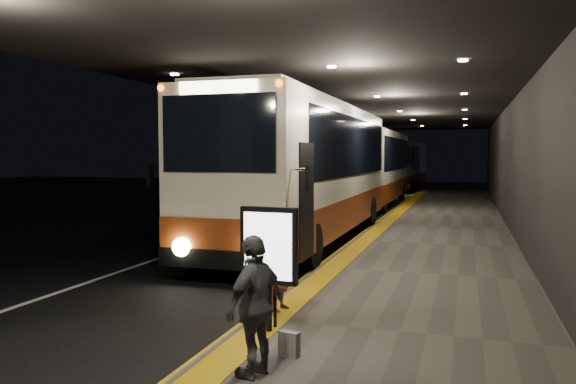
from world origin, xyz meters
The scene contains 16 objects.
ground centered at (0.00, 0.00, 0.00)m, with size 90.00×90.00×0.00m, color black.
lane_line_white centered at (-1.80, 5.00, 0.01)m, with size 0.12×50.00×0.01m, color silver.
kerb_stripe_yellow centered at (2.35, 5.00, 0.01)m, with size 0.18×50.00×0.01m, color gold.
sidewalk centered at (4.75, 5.00, 0.07)m, with size 4.50×50.00×0.15m, color #514C44.
tactile_strip centered at (2.85, 5.00, 0.16)m, with size 0.50×50.00×0.01m, color gold.
terminal_wall centered at (7.00, 5.00, 3.00)m, with size 0.10×50.00×6.00m, color black.
support_columns centered at (-1.50, 4.00, 2.20)m, with size 0.80×24.80×4.40m.
canopy centered at (2.50, 5.00, 4.60)m, with size 9.00×50.00×0.40m, color black.
coach_main centered at (1.03, 5.31, 1.95)m, with size 2.75×13.07×4.06m.
coach_second centered at (0.93, 17.95, 1.81)m, with size 2.55×12.00×3.77m.
coach_third centered at (0.95, 32.56, 1.67)m, with size 2.80×11.16×3.48m.
passenger_boarding centered at (2.80, -2.66, 0.90)m, with size 0.54×0.36×1.49m, color #B15265.
passenger_waiting_grey centered at (3.38, -5.25, 0.95)m, with size 0.93×0.48×1.59m, color #47474B.
bag_polka centered at (3.56, -4.58, 0.31)m, with size 0.26×0.11×0.31m, color black.
info_sign centered at (3.00, -3.74, 1.34)m, with size 0.83×0.15×1.76m.
stanchion_post centered at (3.02, -3.53, 0.75)m, with size 0.05×0.05×1.21m, color black.
Camera 1 is at (5.59, -11.02, 2.63)m, focal length 35.00 mm.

